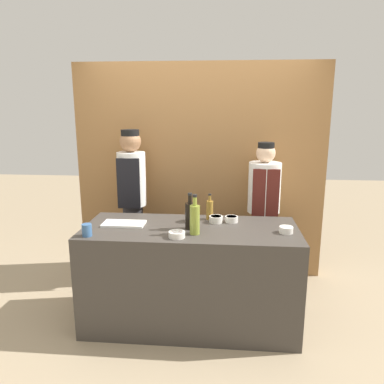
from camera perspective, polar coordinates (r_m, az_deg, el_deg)
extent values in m
plane|color=tan|center=(3.65, -0.23, -19.01)|extent=(14.00, 14.00, 0.00)
cube|color=olive|center=(4.30, 1.15, 3.15)|extent=(2.79, 0.18, 2.40)
cube|color=#3D3833|center=(3.43, -0.23, -12.60)|extent=(1.87, 0.78, 0.91)
cylinder|color=white|center=(3.42, 6.04, -4.14)|extent=(0.12, 0.12, 0.05)
cylinder|color=#703384|center=(3.42, 6.05, -3.83)|extent=(0.10, 0.10, 0.02)
cylinder|color=white|center=(3.02, -2.33, -6.48)|extent=(0.13, 0.13, 0.05)
cylinder|color=red|center=(3.01, -2.33, -6.17)|extent=(0.11, 0.11, 0.01)
cylinder|color=white|center=(3.40, 3.67, -4.16)|extent=(0.12, 0.12, 0.06)
cylinder|color=brown|center=(3.39, 3.67, -3.83)|extent=(0.10, 0.10, 0.02)
cylinder|color=white|center=(3.22, 14.15, -5.60)|extent=(0.11, 0.11, 0.05)
cylinder|color=silver|center=(3.21, 14.17, -5.28)|extent=(0.09, 0.09, 0.02)
cube|color=white|center=(3.38, -10.34, -4.78)|extent=(0.37, 0.20, 0.02)
cylinder|color=olive|center=(3.06, 0.42, -4.29)|extent=(0.08, 0.08, 0.24)
cylinder|color=olive|center=(3.02, 0.43, -1.44)|extent=(0.03, 0.03, 0.07)
cylinder|color=black|center=(3.01, 0.43, -0.58)|extent=(0.04, 0.04, 0.02)
cylinder|color=black|center=(3.19, -0.25, -3.69)|extent=(0.08, 0.08, 0.23)
cylinder|color=black|center=(3.15, -0.26, -1.12)|extent=(0.03, 0.03, 0.07)
cylinder|color=black|center=(3.14, -0.26, -0.34)|extent=(0.04, 0.04, 0.02)
cylinder|color=olive|center=(3.47, 2.71, -2.78)|extent=(0.06, 0.06, 0.18)
cylinder|color=olive|center=(3.44, 2.73, -0.95)|extent=(0.03, 0.03, 0.05)
cylinder|color=black|center=(3.43, 2.73, -0.40)|extent=(0.03, 0.03, 0.01)
cylinder|color=silver|center=(3.41, -0.29, -3.88)|extent=(0.09, 0.09, 0.08)
cylinder|color=#386093|center=(3.16, -15.72, -5.61)|extent=(0.08, 0.08, 0.10)
cylinder|color=#28282D|center=(4.25, -8.82, -7.72)|extent=(0.22, 0.22, 0.88)
cylinder|color=white|center=(4.05, -9.17, 1.98)|extent=(0.30, 0.30, 0.58)
cube|color=black|center=(3.92, -9.67, 1.25)|extent=(0.24, 0.02, 0.53)
sphere|color=#9E704C|center=(4.00, -9.38, 7.61)|extent=(0.22, 0.22, 0.22)
cylinder|color=black|center=(3.99, -9.43, 8.81)|extent=(0.19, 0.19, 0.08)
cylinder|color=#28282D|center=(4.16, 10.55, -8.55)|extent=(0.24, 0.24, 0.84)
cylinder|color=white|center=(3.97, 10.96, 0.67)|extent=(0.33, 0.33, 0.52)
cube|color=#561E19|center=(3.82, 11.18, -0.14)|extent=(0.27, 0.02, 0.48)
sphere|color=beige|center=(3.91, 11.19, 5.85)|extent=(0.20, 0.20, 0.20)
cylinder|color=black|center=(3.90, 11.23, 6.93)|extent=(0.17, 0.17, 0.07)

